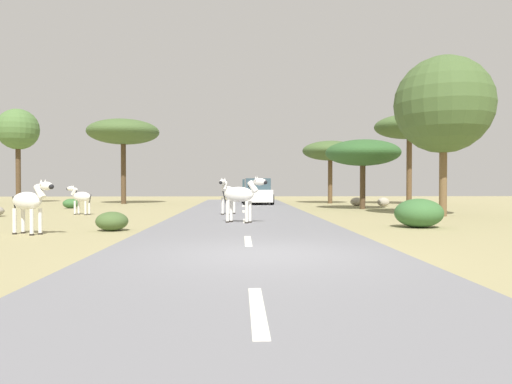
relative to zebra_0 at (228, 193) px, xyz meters
name	(u,v)px	position (x,y,z in m)	size (l,w,h in m)	color
ground_plane	(266,256)	(1.05, -11.70, -1.02)	(90.00, 90.00, 0.00)	#998E60
road	(250,255)	(0.74, -11.70, -0.99)	(6.00, 64.00, 0.05)	slate
lane_markings	(251,262)	(0.74, -12.70, -0.97)	(0.16, 56.00, 0.01)	silver
zebra_0	(228,193)	(0.00, 0.00, 0.00)	(0.79, 1.67, 1.63)	silver
zebra_1	(81,197)	(-6.72, 0.78, -0.21)	(1.35, 0.79, 1.36)	silver
zebra_2	(29,202)	(-5.25, -7.64, -0.11)	(1.50, 0.97, 1.52)	silver
zebra_3	(241,195)	(0.59, -4.49, -0.01)	(1.61, 0.98, 1.62)	silver
car_0	(257,192)	(1.71, 11.02, -0.17)	(2.12, 4.39, 1.74)	white
car_1	(253,191)	(1.61, 16.93, -0.17)	(2.24, 4.44, 1.74)	#476B38
tree_0	(330,151)	(7.12, 13.01, 2.79)	(4.05, 4.05, 4.55)	brown
tree_1	(444,105)	(9.35, -0.78, 3.80)	(4.18, 4.18, 6.93)	brown
tree_2	(363,153)	(7.42, 5.18, 2.12)	(4.17, 4.17, 3.89)	#4C3823
tree_3	(18,130)	(-15.85, 14.25, 4.38)	(3.00, 3.00, 6.96)	#4C3823
tree_6	(123,132)	(-7.78, 12.80, 4.08)	(5.05, 5.05, 6.02)	#4C3823
tree_7	(409,127)	(12.07, 10.64, 4.25)	(4.69, 4.69, 6.14)	brown
bush_0	(419,213)	(6.29, -5.92, -0.56)	(1.55, 1.39, 0.93)	#386633
bush_1	(112,221)	(-3.27, -6.67, -0.73)	(0.95, 0.86, 0.57)	#425B2D
bush_2	(71,203)	(-9.26, 6.63, -0.74)	(0.93, 0.84, 0.56)	#386633
rock_1	(357,202)	(8.11, 9.16, -0.75)	(0.84, 0.64, 0.54)	#A89E8C
rock_3	(383,202)	(9.56, 8.26, -0.74)	(0.75, 0.58, 0.57)	#A89E8C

